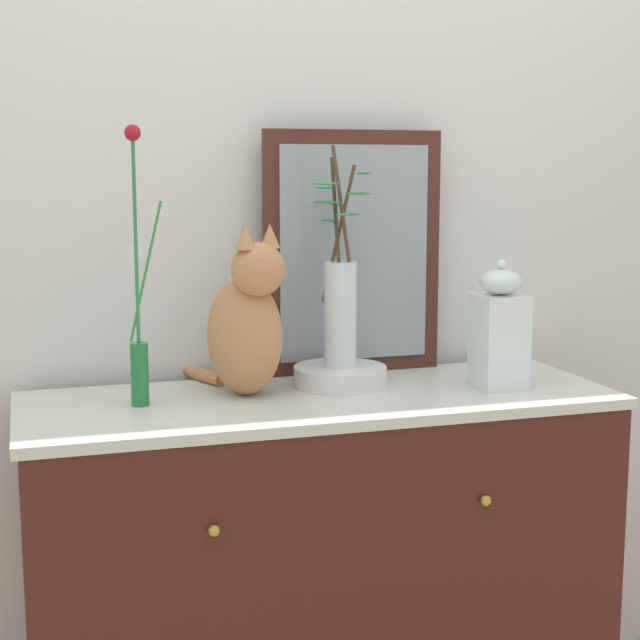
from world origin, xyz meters
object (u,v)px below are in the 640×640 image
Objects in this scene: sideboard at (320,581)px; bowl_porcelain at (340,376)px; mirror_leaning at (353,253)px; jar_lidded_porcelain at (499,331)px; cat_sitting at (246,324)px; vase_slim_green at (139,325)px; vase_glass_clear at (340,303)px.

sideboard is 6.08× the size of bowl_porcelain.
sideboard is 0.83m from mirror_leaning.
sideboard is 2.23× the size of mirror_leaning.
bowl_porcelain is at bearing 159.97° from jar_lidded_porcelain.
cat_sitting is (-0.16, 0.05, 0.64)m from sideboard.
mirror_leaning reaches higher than jar_lidded_porcelain.
cat_sitting is 0.28m from bowl_porcelain.
cat_sitting is 1.29× the size of jar_lidded_porcelain.
vase_slim_green is 0.86m from jar_lidded_porcelain.
cat_sitting is 0.65× the size of vase_slim_green.
mirror_leaning is at bearing 60.61° from vase_glass_clear.
vase_slim_green reaches higher than bowl_porcelain.
mirror_leaning reaches higher than bowl_porcelain.
mirror_leaning is 0.43m from jar_lidded_porcelain.
vase_glass_clear is at bearing -119.39° from mirror_leaning.
jar_lidded_porcelain is (0.61, -0.10, -0.03)m from cat_sitting.
bowl_porcelain is at bearing 6.59° from vase_slim_green.
vase_slim_green is 0.50m from vase_glass_clear.
vase_slim_green is 1.16× the size of vase_glass_clear.
vase_glass_clear is (0.08, 0.08, 0.67)m from sideboard.
bowl_porcelain is (0.50, 0.06, -0.16)m from vase_slim_green.
sideboard is at bearing -3.32° from vase_slim_green.
vase_slim_green is at bearing -173.52° from cat_sitting.
jar_lidded_porcelain is (0.86, -0.08, -0.04)m from vase_slim_green.
vase_glass_clear is at bearing 160.01° from jar_lidded_porcelain.
mirror_leaning is at bearing 19.72° from vase_slim_green.
mirror_leaning reaches higher than vase_glass_clear.
vase_glass_clear is at bearing -160.78° from bowl_porcelain.
cat_sitting is 0.25m from vase_glass_clear.
mirror_leaning is (0.16, 0.23, 0.78)m from sideboard.
bowl_porcelain is 0.43× the size of vase_glass_clear.
sideboard is 0.66m from cat_sitting.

